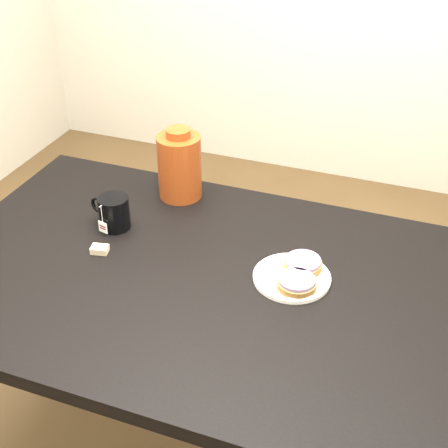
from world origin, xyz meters
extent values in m
cube|color=black|center=(0.00, 0.00, 0.73)|extent=(1.40, 0.90, 0.04)
cylinder|color=black|center=(-0.64, 0.39, 0.35)|extent=(0.06, 0.06, 0.71)
cylinder|color=black|center=(0.64, 0.39, 0.35)|extent=(0.06, 0.06, 0.71)
cylinder|color=white|center=(0.23, 0.06, 0.76)|extent=(0.20, 0.20, 0.01)
torus|color=white|center=(0.23, 0.06, 0.76)|extent=(0.19, 0.19, 0.01)
cylinder|color=brown|center=(0.24, 0.11, 0.77)|extent=(0.10, 0.10, 0.02)
cylinder|color=#9279A3|center=(0.24, 0.11, 0.78)|extent=(0.09, 0.09, 0.01)
cylinder|color=brown|center=(0.25, 0.03, 0.77)|extent=(0.14, 0.14, 0.02)
cylinder|color=#9279A3|center=(0.25, 0.03, 0.78)|extent=(0.13, 0.13, 0.01)
cylinder|color=black|center=(-0.30, 0.12, 0.80)|extent=(0.10, 0.10, 0.10)
cylinder|color=black|center=(-0.30, 0.12, 0.84)|extent=(0.07, 0.07, 0.00)
torus|color=black|center=(-0.36, 0.13, 0.80)|extent=(0.05, 0.02, 0.05)
cylinder|color=beige|center=(-0.32, 0.07, 0.82)|extent=(0.00, 0.00, 0.05)
cube|color=white|center=(-0.32, 0.07, 0.78)|extent=(0.03, 0.01, 0.03)
cube|color=#C6B793|center=(-0.29, 0.00, 0.76)|extent=(0.05, 0.04, 0.02)
cylinder|color=#60210C|center=(-0.20, 0.35, 0.85)|extent=(0.16, 0.16, 0.20)
cylinder|color=#60210C|center=(-0.20, 0.35, 0.96)|extent=(0.07, 0.07, 0.02)
camera|label=1|loc=(0.50, -1.15, 1.74)|focal=50.00mm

